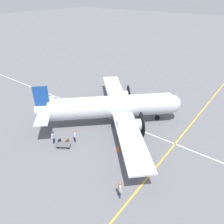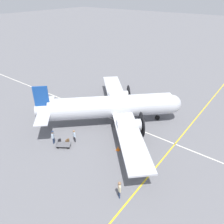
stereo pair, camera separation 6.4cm
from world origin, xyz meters
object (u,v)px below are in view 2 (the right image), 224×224
(airliner_main, at_px, (115,106))
(baggage_cart, at_px, (63,145))
(passenger_boarding, at_px, (74,135))
(suitcase_upright_spare, at_px, (59,141))
(ramp_agent, at_px, (53,136))
(crew_foreground, at_px, (119,188))
(traffic_cone, at_px, (118,148))
(suitcase_near_door, at_px, (67,141))

(airliner_main, relative_size, baggage_cart, 10.47)
(passenger_boarding, distance_m, suitcase_upright_spare, 1.95)
(ramp_agent, bearing_deg, baggage_cart, -109.94)
(passenger_boarding, relative_size, ramp_agent, 0.97)
(crew_foreground, distance_m, suitcase_upright_spare, 10.48)
(crew_foreground, distance_m, baggage_cart, 9.60)
(baggage_cart, xyz_separation_m, traffic_cone, (-3.38, 5.49, -0.00))
(ramp_agent, distance_m, traffic_cone, 7.83)
(passenger_boarding, bearing_deg, suitcase_near_door, -106.28)
(ramp_agent, bearing_deg, crew_foreground, -128.68)
(suitcase_near_door, bearing_deg, passenger_boarding, 145.52)
(passenger_boarding, xyz_separation_m, suitcase_near_door, (0.73, -0.50, -0.74))
(crew_foreground, bearing_deg, passenger_boarding, 22.71)
(suitcase_upright_spare, bearing_deg, suitcase_near_door, 127.79)
(airliner_main, relative_size, ramp_agent, 11.52)
(passenger_boarding, height_order, ramp_agent, ramp_agent)
(crew_foreground, distance_m, ramp_agent, 10.90)
(airliner_main, distance_m, traffic_cone, 6.34)
(crew_foreground, xyz_separation_m, baggage_cart, (-1.82, -9.39, -0.88))
(ramp_agent, height_order, suitcase_near_door, ramp_agent)
(crew_foreground, relative_size, traffic_cone, 3.24)
(suitcase_upright_spare, bearing_deg, passenger_boarding, 136.38)
(airliner_main, relative_size, suitcase_upright_spare, 31.60)
(suitcase_near_door, bearing_deg, crew_foreground, 74.99)
(airliner_main, xyz_separation_m, passenger_boarding, (6.45, -1.31, -1.55))
(crew_foreground, distance_m, traffic_cone, 6.56)
(crew_foreground, distance_m, suitcase_near_door, 9.88)
(suitcase_near_door, xyz_separation_m, traffic_cone, (-2.65, 5.61, -0.01))
(suitcase_upright_spare, height_order, baggage_cart, suitcase_upright_spare)
(traffic_cone, bearing_deg, suitcase_near_door, -64.71)
(suitcase_near_door, bearing_deg, traffic_cone, 115.29)
(ramp_agent, relative_size, baggage_cart, 0.91)
(passenger_boarding, height_order, suitcase_near_door, passenger_boarding)
(baggage_cart, bearing_deg, ramp_agent, 156.23)
(ramp_agent, distance_m, suitcase_near_door, 1.81)
(airliner_main, bearing_deg, baggage_cart, -146.53)
(airliner_main, relative_size, crew_foreground, 10.61)
(airliner_main, height_order, traffic_cone, airliner_main)
(ramp_agent, xyz_separation_m, suitcase_upright_spare, (-0.41, 0.54, -0.78))
(airliner_main, distance_m, suitcase_near_door, 7.75)
(airliner_main, distance_m, ramp_agent, 8.86)
(baggage_cart, distance_m, traffic_cone, 6.44)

